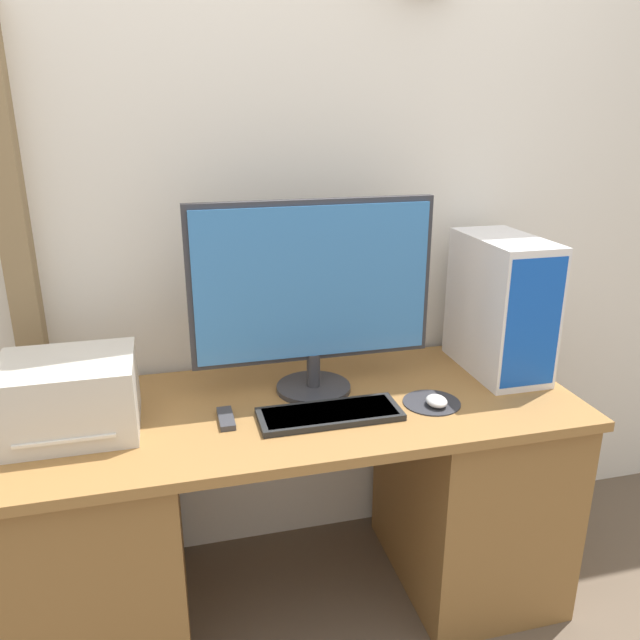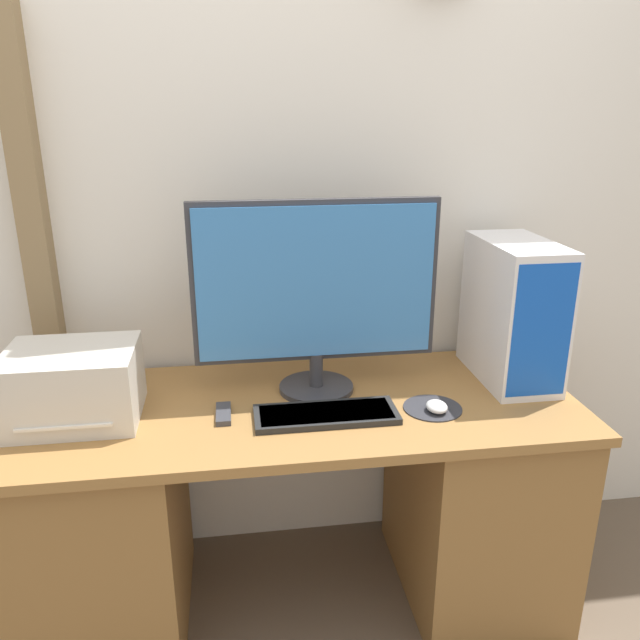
# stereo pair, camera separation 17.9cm
# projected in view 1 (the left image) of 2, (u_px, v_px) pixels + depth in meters

# --- Properties ---
(wall_back) EXTENTS (6.40, 0.13, 2.70)m
(wall_back) POSITION_uv_depth(u_px,v_px,m) (267.00, 177.00, 2.01)
(wall_back) COLOR white
(wall_back) RESTS_ON ground_plane
(desk) EXTENTS (1.69, 0.67, 0.73)m
(desk) POSITION_uv_depth(u_px,v_px,m) (298.00, 504.00, 1.97)
(desk) COLOR olive
(desk) RESTS_ON ground_plane
(monitor) EXTENTS (0.73, 0.23, 0.59)m
(monitor) POSITION_uv_depth(u_px,v_px,m) (313.00, 289.00, 1.85)
(monitor) COLOR #333338
(monitor) RESTS_ON desk
(keyboard) EXTENTS (0.41, 0.15, 0.02)m
(keyboard) POSITION_uv_depth(u_px,v_px,m) (330.00, 414.00, 1.78)
(keyboard) COLOR black
(keyboard) RESTS_ON desk
(mousepad) EXTENTS (0.17, 0.17, 0.00)m
(mousepad) POSITION_uv_depth(u_px,v_px,m) (432.00, 403.00, 1.86)
(mousepad) COLOR #2D2D33
(mousepad) RESTS_ON desk
(mouse) EXTENTS (0.06, 0.08, 0.03)m
(mouse) POSITION_uv_depth(u_px,v_px,m) (437.00, 401.00, 1.84)
(mouse) COLOR silver
(mouse) RESTS_ON mousepad
(computer_tower) EXTENTS (0.20, 0.39, 0.45)m
(computer_tower) POSITION_uv_depth(u_px,v_px,m) (501.00, 305.00, 2.04)
(computer_tower) COLOR white
(computer_tower) RESTS_ON desk
(printer) EXTENTS (0.35, 0.29, 0.21)m
(printer) POSITION_uv_depth(u_px,v_px,m) (69.00, 397.00, 1.68)
(printer) COLOR beige
(printer) RESTS_ON desk
(remote_control) EXTENTS (0.04, 0.12, 0.02)m
(remote_control) POSITION_uv_depth(u_px,v_px,m) (226.00, 418.00, 1.76)
(remote_control) COLOR #38383D
(remote_control) RESTS_ON desk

